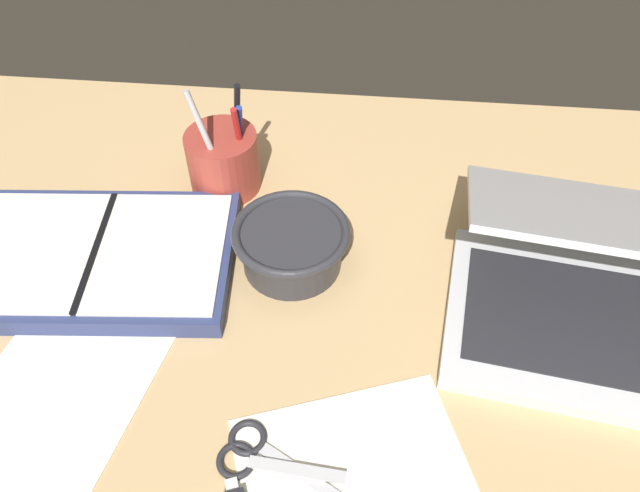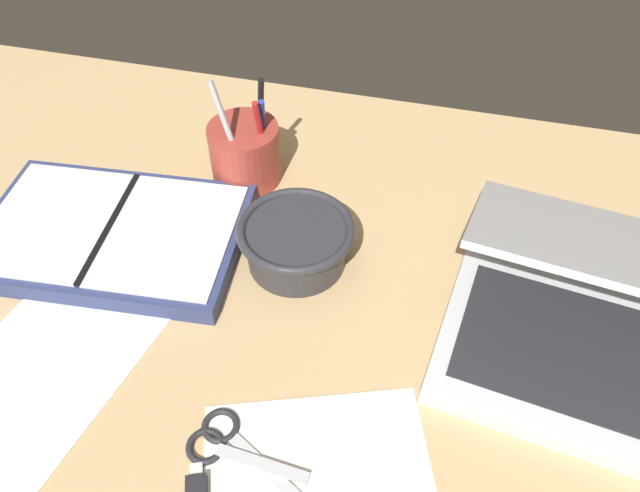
% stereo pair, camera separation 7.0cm
% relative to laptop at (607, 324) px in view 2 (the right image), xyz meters
% --- Properties ---
extents(desk_top, '(1.40, 1.00, 0.02)m').
position_rel_laptop_xyz_m(desk_top, '(-0.33, -0.08, -0.06)').
color(desk_top, tan).
rests_on(desk_top, ground).
extents(laptop, '(0.36, 0.32, 0.17)m').
position_rel_laptop_xyz_m(laptop, '(0.00, 0.00, 0.00)').
color(laptop, silver).
rests_on(laptop, desk_top).
extents(bowl, '(0.14, 0.14, 0.06)m').
position_rel_laptop_xyz_m(bowl, '(-0.35, 0.05, -0.01)').
color(bowl, '#2D2D33').
rests_on(bowl, desk_top).
extents(pen_cup, '(0.10, 0.10, 0.17)m').
position_rel_laptop_xyz_m(pen_cup, '(-0.46, 0.19, -0.00)').
color(pen_cup, '#9E382D').
rests_on(pen_cup, desk_top).
extents(planner, '(0.35, 0.24, 0.03)m').
position_rel_laptop_xyz_m(planner, '(-0.59, 0.02, -0.03)').
color(planner, navy).
rests_on(planner, desk_top).
extents(scissors, '(0.13, 0.08, 0.01)m').
position_rel_laptop_xyz_m(scissors, '(-0.36, -0.20, -0.05)').
color(scissors, '#B7B7BC').
rests_on(scissors, desk_top).
extents(paper_sheet_beside_planner, '(0.23, 0.33, 0.00)m').
position_rel_laptop_xyz_m(paper_sheet_beside_planner, '(-0.57, -0.15, -0.05)').
color(paper_sheet_beside_planner, silver).
rests_on(paper_sheet_beside_planner, desk_top).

